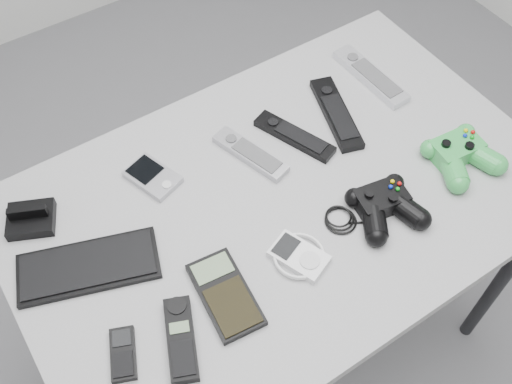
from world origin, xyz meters
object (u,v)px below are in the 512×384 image
mp3_player (299,256)px  controller_black (385,204)px  pda (153,176)px  remote_silver_a (250,153)px  calculator (225,294)px  cordless_handset (181,339)px  remote_black_b (336,113)px  desk (282,214)px  remote_black_a (294,136)px  controller_green (461,153)px  pda_keyboard (88,266)px  remote_silver_b (370,75)px  mobile_phone (123,354)px

mp3_player → controller_black: 0.21m
pda → remote_silver_a: 0.22m
calculator → cordless_handset: bearing=-157.6°
cordless_handset → mp3_player: 0.28m
remote_black_b → cordless_handset: cordless_handset is taller
desk → pda: 0.30m
remote_black_a → controller_green: (0.27, -0.25, 0.02)m
pda_keyboard → remote_black_b: 0.66m
remote_silver_a → mp3_player: bearing=-119.8°
remote_black_a → remote_silver_b: bearing=-9.2°
remote_black_b → cordless_handset: size_ratio=1.44×
calculator → remote_silver_a: bearing=55.3°
mp3_player → mobile_phone: bearing=156.9°
cordless_handset → mp3_player: size_ratio=1.42×
mp3_player → controller_black: controller_black is taller
pda → calculator: size_ratio=0.65×
pda → remote_black_b: (0.45, -0.07, 0.00)m
mobile_phone → controller_green: (0.82, -0.00, 0.02)m
mobile_phone → controller_black: bearing=21.3°
pda_keyboard → remote_silver_a: 0.42m
calculator → controller_black: controller_black is taller
mp3_player → desk: bearing=45.3°
remote_black_b → mp3_player: size_ratio=2.04×
pda_keyboard → mobile_phone: size_ratio=2.77×
remote_silver_a → mobile_phone: (-0.44, -0.26, -0.00)m
pda_keyboard → controller_black: (0.57, -0.21, 0.02)m
desk → mobile_phone: mobile_phone is taller
controller_green → remote_silver_a: bearing=150.9°
remote_silver_a → controller_green: 0.46m
desk → pda: size_ratio=10.02×
desk → remote_silver_a: bearing=89.4°
mp3_player → cordless_handset: bearing=163.3°
remote_black_b → controller_black: (-0.08, -0.27, 0.01)m
remote_silver_a → remote_black_a: bearing=-22.8°
pda_keyboard → remote_silver_b: size_ratio=1.19×
remote_silver_a → controller_black: bearing=-78.3°
mobile_phone → mp3_player: 0.38m
remote_silver_a → controller_green: controller_green is taller
cordless_handset → mp3_player: bearing=27.8°
remote_black_a → calculator: (-0.34, -0.25, -0.00)m
desk → mp3_player: mp3_player is taller
desk → remote_black_a: (0.11, 0.12, 0.08)m
desk → remote_silver_a: remote_silver_a is taller
controller_green → remote_silver_b: bearing=95.2°
remote_black_b → cordless_handset: bearing=-135.9°
pda → remote_black_b: remote_black_b is taller
remote_silver_b → controller_black: (-0.23, -0.32, 0.01)m
desk → remote_silver_b: bearing=24.5°
mobile_phone → pda: bearing=77.7°
remote_black_a → remote_black_b: bearing=-19.4°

